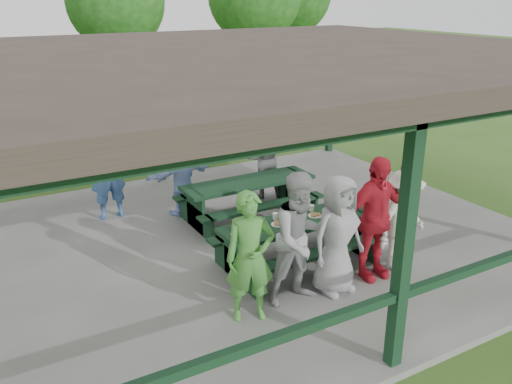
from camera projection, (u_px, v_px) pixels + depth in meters
ground at (239, 246)px, 9.45m from camera, size 90.00×90.00×0.00m
concrete_slab at (239, 243)px, 9.44m from camera, size 10.00×8.00×0.10m
pavilion_structure at (237, 61)px, 8.35m from camera, size 10.60×8.60×3.24m
picnic_table_near at (297, 236)px, 8.46m from camera, size 2.51×1.39×0.75m
picnic_table_far at (249, 195)px, 10.20m from camera, size 2.53×1.39×0.75m
table_setting at (296, 217)px, 8.39m from camera, size 2.31×0.45×0.10m
contestant_green at (250, 257)px, 6.92m from camera, size 0.74×0.61×1.76m
contestant_grey_left at (301, 239)px, 7.30m from camera, size 0.91×0.71×1.88m
contestant_grey_mid at (337, 235)px, 7.56m from camera, size 0.91×0.64×1.74m
contestant_red at (375, 219)px, 7.93m from camera, size 1.12×0.50×1.89m
contestant_white_fedora at (402, 220)px, 8.21m from camera, size 1.13×0.78×1.67m
spectator_lblue at (182, 177)px, 10.36m from camera, size 1.43×0.64×1.48m
spectator_blue at (107, 171)px, 10.07m from camera, size 0.71×0.49×1.88m
spectator_grey at (264, 158)px, 11.20m from camera, size 0.98×0.87×1.66m
pickup_truck at (132, 123)px, 15.10m from camera, size 5.75×4.41×1.45m
farm_trailer at (6, 123)px, 15.47m from camera, size 3.74×2.29×1.30m
tree_mid at (116, 2)px, 19.90m from camera, size 3.60×3.60×5.63m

